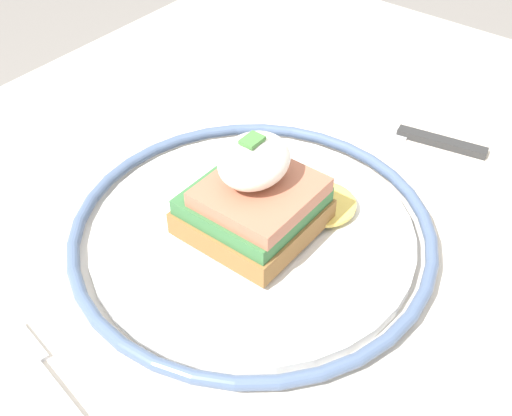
{
  "coord_description": "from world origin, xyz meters",
  "views": [
    {
      "loc": [
        -0.25,
        -0.22,
        1.1
      ],
      "look_at": [
        0.03,
        -0.0,
        0.79
      ],
      "focal_mm": 45.0,
      "sensor_mm": 36.0,
      "label": 1
    }
  ],
  "objects_px": {
    "knife": "(397,131)",
    "plate": "(256,234)",
    "sandwich": "(258,198)",
    "fork": "(60,399)"
  },
  "relations": [
    {
      "from": "sandwich",
      "to": "knife",
      "type": "distance_m",
      "value": 0.2
    },
    {
      "from": "plate",
      "to": "knife",
      "type": "relative_size",
      "value": 1.41
    },
    {
      "from": "sandwich",
      "to": "fork",
      "type": "bearing_deg",
      "value": 177.17
    },
    {
      "from": "plate",
      "to": "knife",
      "type": "xyz_separation_m",
      "value": [
        0.2,
        -0.02,
        -0.01
      ]
    },
    {
      "from": "fork",
      "to": "knife",
      "type": "bearing_deg",
      "value": -3.63
    },
    {
      "from": "sandwich",
      "to": "fork",
      "type": "xyz_separation_m",
      "value": [
        -0.19,
        0.01,
        -0.04
      ]
    },
    {
      "from": "plate",
      "to": "sandwich",
      "type": "relative_size",
      "value": 2.26
    },
    {
      "from": "plate",
      "to": "sandwich",
      "type": "height_order",
      "value": "sandwich"
    },
    {
      "from": "knife",
      "to": "plate",
      "type": "bearing_deg",
      "value": 175.54
    },
    {
      "from": "sandwich",
      "to": "fork",
      "type": "relative_size",
      "value": 0.8
    }
  ]
}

